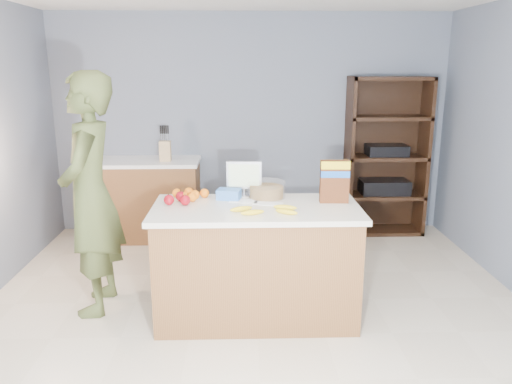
{
  "coord_description": "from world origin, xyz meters",
  "views": [
    {
      "loc": [
        -0.11,
        -3.29,
        1.94
      ],
      "look_at": [
        0.0,
        0.35,
        1.0
      ],
      "focal_mm": 35.0,
      "sensor_mm": 36.0,
      "label": 1
    }
  ],
  "objects_px": {
    "shelving_unit": "(385,159)",
    "person": "(90,195)",
    "tv": "(244,177)",
    "cereal_box": "(335,178)",
    "counter_peninsula": "(256,267)"
  },
  "relations": [
    {
      "from": "shelving_unit",
      "to": "person",
      "type": "height_order",
      "value": "person"
    },
    {
      "from": "tv",
      "to": "cereal_box",
      "type": "height_order",
      "value": "cereal_box"
    },
    {
      "from": "tv",
      "to": "cereal_box",
      "type": "bearing_deg",
      "value": -17.58
    },
    {
      "from": "shelving_unit",
      "to": "tv",
      "type": "height_order",
      "value": "shelving_unit"
    },
    {
      "from": "counter_peninsula",
      "to": "shelving_unit",
      "type": "relative_size",
      "value": 0.87
    },
    {
      "from": "counter_peninsula",
      "to": "tv",
      "type": "bearing_deg",
      "value": 105.33
    },
    {
      "from": "counter_peninsula",
      "to": "shelving_unit",
      "type": "distance_m",
      "value": 2.61
    },
    {
      "from": "cereal_box",
      "to": "shelving_unit",
      "type": "bearing_deg",
      "value": 64.03
    },
    {
      "from": "shelving_unit",
      "to": "counter_peninsula",
      "type": "bearing_deg",
      "value": -127.11
    },
    {
      "from": "counter_peninsula",
      "to": "person",
      "type": "xyz_separation_m",
      "value": [
        -1.28,
        0.19,
        0.53
      ]
    },
    {
      "from": "counter_peninsula",
      "to": "person",
      "type": "distance_m",
      "value": 1.4
    },
    {
      "from": "counter_peninsula",
      "to": "shelving_unit",
      "type": "xyz_separation_m",
      "value": [
        1.55,
        2.05,
        0.45
      ]
    },
    {
      "from": "shelving_unit",
      "to": "cereal_box",
      "type": "bearing_deg",
      "value": -115.97
    },
    {
      "from": "counter_peninsula",
      "to": "person",
      "type": "bearing_deg",
      "value": 171.4
    },
    {
      "from": "counter_peninsula",
      "to": "tv",
      "type": "distance_m",
      "value": 0.72
    }
  ]
}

